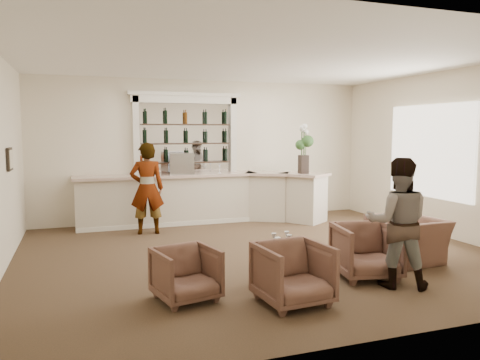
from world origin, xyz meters
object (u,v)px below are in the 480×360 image
Objects in this scene: bar_counter at (205,198)px; armchair_far at (407,239)px; armchair_left at (186,274)px; flower_vase at (304,146)px; armchair_center at (293,274)px; armchair_right at (366,251)px; sommelier at (147,188)px; espresso_machine at (182,164)px; guest at (398,223)px; cocktail_table at (282,265)px.

bar_counter reaches higher than armchair_far.
armchair_left is 0.66× the size of flower_vase.
flower_vase reaches higher than armchair_center.
sommelier is at bearing 132.65° from armchair_right.
flower_vase is (3.58, 0.04, 0.83)m from sommelier.
armchair_far is (3.74, -3.41, -0.59)m from sommelier.
espresso_machine reaches higher than armchair_left.
armchair_center is (1.21, -0.54, 0.04)m from armchair_left.
espresso_machine is at bearing -40.90° from guest.
armchair_center is 5.45m from espresso_machine.
guest reaches higher than armchair_center.
flower_vase is (1.01, 4.02, 1.38)m from armchair_right.
bar_counter is 4.99m from armchair_left.
flower_vase is at bearing -3.73° from espresso_machine.
armchair_center is 0.74× the size of flower_vase.
sommelier reaches higher than armchair_right.
flower_vase is at bearing 85.70° from armchair_right.
cocktail_table is at bearing 70.00° from armchair_center.
sommelier is 1.74× the size of armchair_far.
armchair_left is (-0.09, -4.03, -0.60)m from sommelier.
bar_counter is 10.60× the size of espresso_machine.
guest is (2.74, -4.44, -0.06)m from sommelier.
armchair_right is 4.37m from flower_vase.
guest is 2.38× the size of armchair_left.
armchair_right reaches higher than armchair_far.
sommelier is 4.77m from armchair_right.
bar_counter is at bearing 113.52° from armchair_right.
bar_counter is 5.10× the size of flower_vase.
cocktail_table is 0.70× the size of armchair_right.
armchair_left is 2.66m from armchair_right.
bar_counter reaches higher than armchair_center.
sommelier is 3.48× the size of espresso_machine.
flower_vase reaches higher than guest.
flower_vase is (0.84, 4.47, 0.89)m from guest.
armchair_center is (1.11, -4.57, -0.56)m from sommelier.
armchair_center is at bearing 109.72° from sommelier.
armchair_right is at bearing -11.54° from armchair_left.
armchair_left is 1.33m from armchair_center.
armchair_right is (1.45, 0.59, 0.01)m from armchair_center.
guest is 3.26× the size of espresso_machine.
armchair_left is at bearing 21.55° from guest.
bar_counter is 4.54m from cocktail_table.
guest is 2.11× the size of armchair_center.
sommelier is 2.26× the size of armchair_center.
armchair_far reaches higher than armchair_left.
armchair_center is at bearing 34.53° from guest.
armchair_left is at bearing -171.24° from cocktail_table.
flower_vase is at bearing 35.33° from armchair_left.
armchair_right is 5.14m from espresso_machine.
sommelier is at bearing -28.58° from guest.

